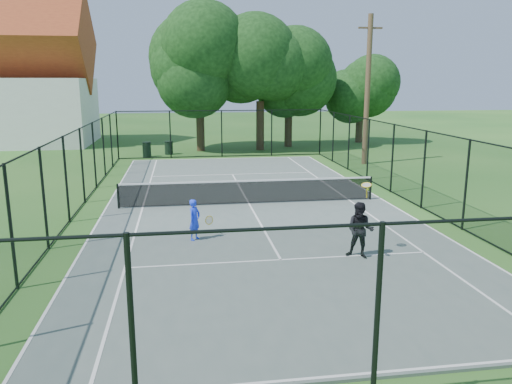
{
  "coord_description": "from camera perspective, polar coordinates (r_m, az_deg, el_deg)",
  "views": [
    {
      "loc": [
        -2.55,
        -18.92,
        4.78
      ],
      "look_at": [
        -0.17,
        -3.0,
        1.2
      ],
      "focal_mm": 35.0,
      "sensor_mm": 36.0,
      "label": 1
    }
  ],
  "objects": [
    {
      "name": "ground",
      "position": [
        19.69,
        -0.8,
        -1.52
      ],
      "size": [
        120.0,
        120.0,
        0.0
      ],
      "primitive_type": "plane",
      "color": "#22591E"
    },
    {
      "name": "tennis_court",
      "position": [
        19.68,
        -0.8,
        -1.43
      ],
      "size": [
        11.0,
        24.0,
        0.06
      ],
      "primitive_type": "cube",
      "color": "#54635D",
      "rests_on": "ground"
    },
    {
      "name": "tennis_net",
      "position": [
        19.55,
        -0.81,
        0.13
      ],
      "size": [
        10.08,
        0.08,
        0.95
      ],
      "color": "black",
      "rests_on": "tennis_court"
    },
    {
      "name": "fence",
      "position": [
        19.38,
        -0.81,
        2.79
      ],
      "size": [
        13.1,
        26.1,
        3.0
      ],
      "color": "black",
      "rests_on": "ground"
    },
    {
      "name": "tree_near_left",
      "position": [
        35.06,
        -6.53,
        13.71
      ],
      "size": [
        6.91,
        6.91,
        9.01
      ],
      "color": "#332114",
      "rests_on": "ground"
    },
    {
      "name": "tree_near_mid",
      "position": [
        35.42,
        0.48,
        12.79
      ],
      "size": [
        6.13,
        6.13,
        8.01
      ],
      "color": "#332114",
      "rests_on": "ground"
    },
    {
      "name": "tree_near_right",
      "position": [
        37.37,
        3.79,
        12.63
      ],
      "size": [
        5.54,
        5.54,
        7.65
      ],
      "color": "#332114",
      "rests_on": "ground"
    },
    {
      "name": "tree_far_right",
      "position": [
        40.73,
        11.89,
        11.22
      ],
      "size": [
        4.92,
        4.92,
        6.5
      ],
      "color": "#332114",
      "rests_on": "ground"
    },
    {
      "name": "trash_bin_left",
      "position": [
        33.0,
        -12.38,
        4.78
      ],
      "size": [
        0.58,
        0.58,
        0.97
      ],
      "color": "black",
      "rests_on": "ground"
    },
    {
      "name": "trash_bin_right",
      "position": [
        33.86,
        -9.94,
        5.01
      ],
      "size": [
        0.58,
        0.58,
        0.89
      ],
      "color": "black",
      "rests_on": "ground"
    },
    {
      "name": "utility_pole",
      "position": [
        29.89,
        12.62,
        11.31
      ],
      "size": [
        1.4,
        0.3,
        8.46
      ],
      "color": "#4C3823",
      "rests_on": "ground"
    },
    {
      "name": "player_blue",
      "position": [
        15.23,
        -7.02,
        -3.16
      ],
      "size": [
        0.84,
        0.54,
        1.25
      ],
      "color": "#1C38EF",
      "rests_on": "tennis_court"
    },
    {
      "name": "player_black",
      "position": [
        13.85,
        11.83,
        -4.28
      ],
      "size": [
        0.94,
        0.93,
        2.02
      ],
      "color": "black",
      "rests_on": "tennis_court"
    }
  ]
}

